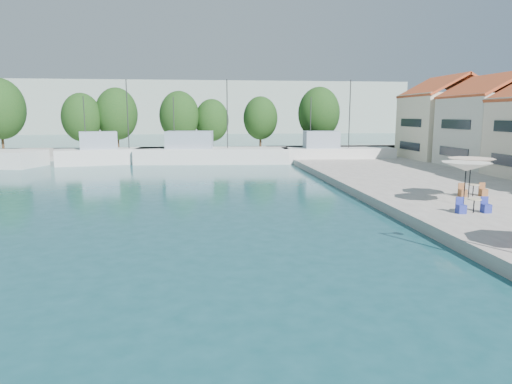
{
  "coord_description": "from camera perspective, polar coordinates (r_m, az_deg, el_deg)",
  "views": [
    {
      "loc": [
        -4.56,
        -0.17,
        5.67
      ],
      "look_at": [
        -1.46,
        26.0,
        1.22
      ],
      "focal_mm": 32.0,
      "sensor_mm": 36.0,
      "label": 1
    }
  ],
  "objects": [
    {
      "name": "hill_west",
      "position": [
        162.2,
        -16.02,
        10.04
      ],
      "size": [
        180.0,
        40.0,
        16.0
      ],
      "primitive_type": "cube",
      "color": "#9CAA9E",
      "rests_on": "ground"
    },
    {
      "name": "tree_07",
      "position": [
        72.45,
        0.56,
        9.22
      ],
      "size": [
        5.4,
        5.4,
        7.99
      ],
      "color": "#3F2B19",
      "rests_on": "quay_far"
    },
    {
      "name": "tree_02",
      "position": [
        75.49,
        -29.38,
        9.04
      ],
      "size": [
        6.97,
        6.97,
        10.32
      ],
      "color": "#3F2B19",
      "rests_on": "quay_far"
    },
    {
      "name": "tree_05",
      "position": [
        68.7,
        -9.57,
        9.35
      ],
      "size": [
        5.8,
        5.8,
        8.59
      ],
      "color": "#3F2B19",
      "rests_on": "quay_far"
    },
    {
      "name": "quay_far",
      "position": [
        67.47,
        -9.68,
        4.88
      ],
      "size": [
        90.0,
        16.0,
        0.6
      ],
      "primitive_type": "cube",
      "color": "gray",
      "rests_on": "ground"
    },
    {
      "name": "hill_east",
      "position": [
        185.6,
        7.25,
        9.61
      ],
      "size": [
        140.0,
        40.0,
        12.0
      ],
      "primitive_type": "cube",
      "color": "#9CAA9E",
      "rests_on": "ground"
    },
    {
      "name": "tree_08",
      "position": [
        70.49,
        7.87,
        9.73
      ],
      "size": [
        6.28,
        6.28,
        9.29
      ],
      "color": "#3F2B19",
      "rests_on": "quay_far"
    },
    {
      "name": "tree_03",
      "position": [
        70.8,
        -20.97,
        8.7
      ],
      "size": [
        5.57,
        5.57,
        8.24
      ],
      "color": "#3F2B19",
      "rests_on": "quay_far"
    },
    {
      "name": "tree_06",
      "position": [
        69.54,
        -5.53,
        8.91
      ],
      "size": [
        5.05,
        5.05,
        7.48
      ],
      "color": "#3F2B19",
      "rests_on": "quay_far"
    },
    {
      "name": "trawler_02",
      "position": [
        56.43,
        -17.29,
        4.47
      ],
      "size": [
        14.12,
        6.77,
        10.2
      ],
      "rotation": [
        0.0,
        0.0,
        0.25
      ],
      "color": "silver",
      "rests_on": "ground"
    },
    {
      "name": "tree_04",
      "position": [
        71.45,
        -17.03,
        9.32
      ],
      "size": [
        6.15,
        6.15,
        9.11
      ],
      "color": "#3F2B19",
      "rests_on": "quay_far"
    },
    {
      "name": "umbrella_white",
      "position": [
        28.43,
        24.79,
        2.9
      ],
      "size": [
        2.79,
        2.79,
        2.45
      ],
      "color": "black",
      "rests_on": "quay_right"
    },
    {
      "name": "umbrella_cream",
      "position": [
        30.81,
        25.28,
        3.38
      ],
      "size": [
        2.83,
        2.83,
        2.48
      ],
      "color": "black",
      "rests_on": "quay_right"
    },
    {
      "name": "cafe_table_02",
      "position": [
        26.47,
        25.56,
        -1.78
      ],
      "size": [
        1.82,
        0.7,
        0.76
      ],
      "color": "black",
      "rests_on": "quay_right"
    },
    {
      "name": "trawler_03",
      "position": [
        55.06,
        -5.94,
        4.73
      ],
      "size": [
        18.36,
        6.19,
        10.2
      ],
      "rotation": [
        0.0,
        0.0,
        -0.08
      ],
      "color": "silver",
      "rests_on": "ground"
    },
    {
      "name": "building_06",
      "position": [
        58.6,
        22.69,
        8.68
      ],
      "size": [
        9.0,
        8.8,
        10.2
      ],
      "color": "beige",
      "rests_on": "quay_right"
    },
    {
      "name": "trawler_04",
      "position": [
        55.87,
        9.79,
        4.72
      ],
      "size": [
        13.52,
        4.07,
        10.2
      ],
      "rotation": [
        0.0,
        0.0,
        -0.04
      ],
      "color": "silver",
      "rests_on": "ground"
    },
    {
      "name": "building_05",
      "position": [
        50.93,
        27.65,
        8.04
      ],
      "size": [
        8.4,
        8.8,
        9.7
      ],
      "color": "beige",
      "rests_on": "quay_right"
    },
    {
      "name": "cafe_table_03",
      "position": [
        31.96,
        25.49,
        0.03
      ],
      "size": [
        1.82,
        0.7,
        0.76
      ],
      "color": "black",
      "rests_on": "quay_right"
    }
  ]
}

